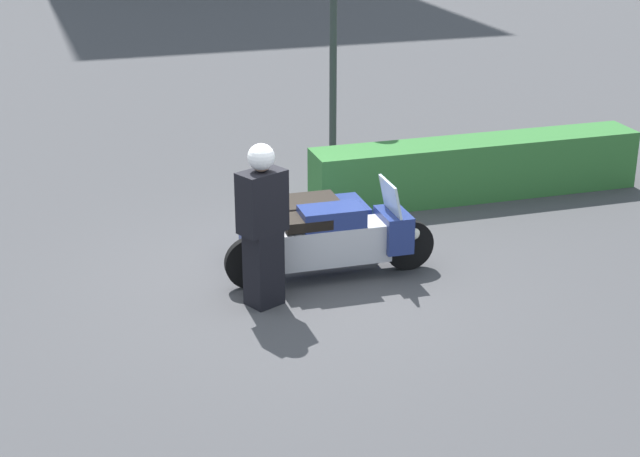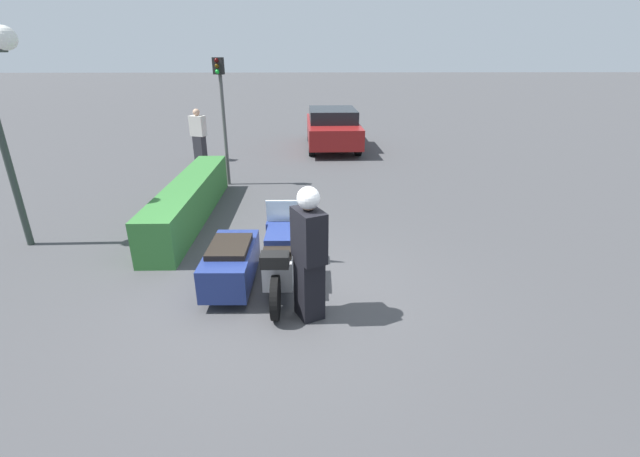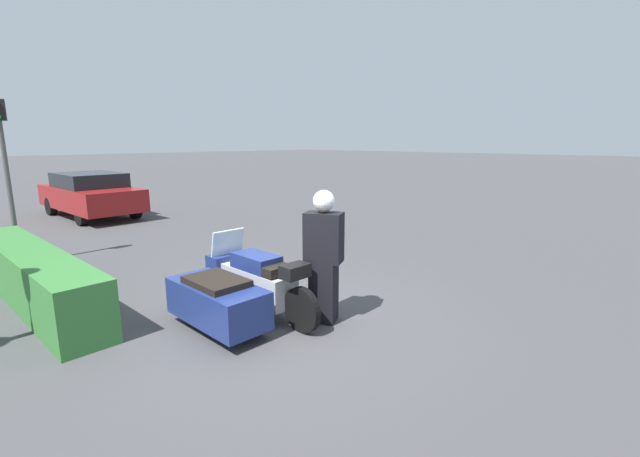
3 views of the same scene
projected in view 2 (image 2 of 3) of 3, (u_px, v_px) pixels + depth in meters
name	position (u px, v px, depth m)	size (l,w,h in m)	color
ground_plane	(284.00, 300.00, 6.30)	(160.00, 160.00, 0.00)	#424244
police_motorcycle	(254.00, 256.00, 6.63)	(2.54, 1.41, 1.14)	black
officer_rider	(309.00, 251.00, 5.56)	(0.59, 0.49, 1.86)	black
hedge_bush_curbside	(190.00, 200.00, 9.24)	(4.89, 0.70, 0.84)	#337033
traffic_light_near	(222.00, 104.00, 11.01)	(0.23, 0.29, 3.27)	#4C4C4C
parked_car_background	(332.00, 127.00, 16.14)	(4.46, 1.94, 1.46)	maroon
pedestrian_bystander	(199.00, 135.00, 14.18)	(0.45, 0.55, 1.70)	#2D2D33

